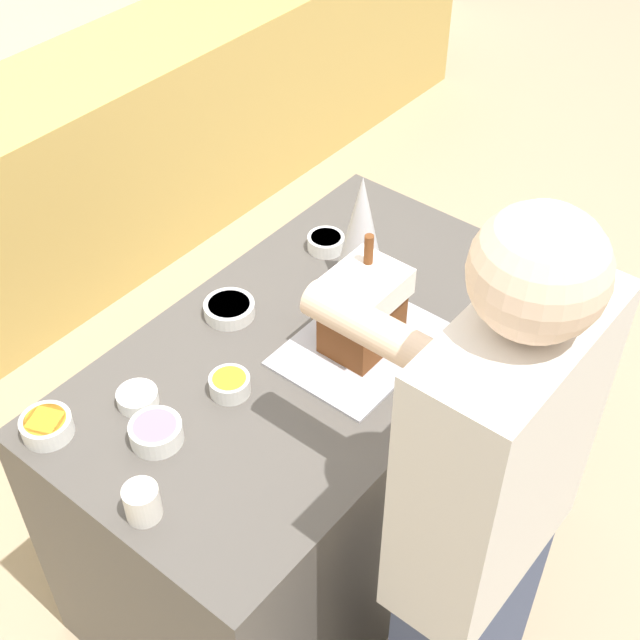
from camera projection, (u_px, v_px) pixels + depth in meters
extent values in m
plane|color=tan|center=(313.00, 540.00, 2.98)|extent=(12.00, 12.00, 0.00)
cube|color=#514C47|center=(312.00, 454.00, 2.67)|extent=(1.45, 0.80, 0.91)
cube|color=#B2B2BC|center=(361.00, 345.00, 2.35)|extent=(0.43, 0.32, 0.01)
cube|color=brown|center=(362.00, 323.00, 2.30)|extent=(0.19, 0.15, 0.15)
cube|color=white|center=(364.00, 289.00, 2.22)|extent=(0.21, 0.17, 0.08)
cylinder|color=brown|center=(369.00, 249.00, 2.21)|extent=(0.02, 0.02, 0.08)
cone|color=silver|center=(361.00, 230.00, 2.44)|extent=(0.15, 0.15, 0.35)
cylinder|color=white|center=(138.00, 398.00, 2.19)|extent=(0.10, 0.10, 0.04)
cylinder|color=yellow|center=(137.00, 394.00, 2.18)|extent=(0.08, 0.08, 0.01)
cylinder|color=silver|center=(229.00, 309.00, 2.43)|extent=(0.14, 0.14, 0.04)
cylinder|color=#4770DB|center=(229.00, 305.00, 2.42)|extent=(0.11, 0.11, 0.01)
cylinder|color=white|center=(47.00, 426.00, 2.12)|extent=(0.12, 0.12, 0.05)
cylinder|color=orange|center=(45.00, 421.00, 2.10)|extent=(0.10, 0.10, 0.01)
cylinder|color=white|center=(156.00, 433.00, 2.10)|extent=(0.13, 0.13, 0.05)
cylinder|color=pink|center=(155.00, 427.00, 2.09)|extent=(0.10, 0.10, 0.01)
cylinder|color=white|center=(326.00, 243.00, 2.65)|extent=(0.11, 0.11, 0.04)
cylinder|color=#4770DB|center=(326.00, 238.00, 2.64)|extent=(0.09, 0.09, 0.01)
cylinder|color=silver|center=(230.00, 385.00, 2.22)|extent=(0.10, 0.10, 0.05)
cylinder|color=orange|center=(229.00, 380.00, 2.21)|extent=(0.08, 0.08, 0.01)
cylinder|color=white|center=(142.00, 502.00, 1.93)|extent=(0.08, 0.08, 0.09)
cube|color=silver|center=(500.00, 455.00, 1.72)|extent=(0.47, 0.21, 0.68)
sphere|color=beige|center=(539.00, 272.00, 1.41)|extent=(0.23, 0.23, 0.23)
cylinder|color=beige|center=(405.00, 347.00, 1.72)|extent=(0.08, 0.47, 0.08)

